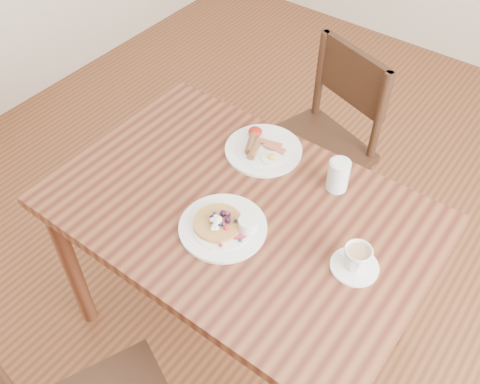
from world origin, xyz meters
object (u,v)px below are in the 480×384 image
Objects in this scene: dining_table at (240,227)px; teacup_saucer at (356,260)px; water_glass at (338,175)px; chair_far at (321,139)px; pancake_plate at (225,226)px; breakfast_plate at (262,148)px.

teacup_saucer reaches higher than dining_table.
dining_table is 10.90× the size of water_glass.
chair_far is 0.91m from teacup_saucer.
chair_far is 3.26× the size of pancake_plate.
dining_table is at bearing 116.09° from chair_far.
chair_far is at bearing 98.04° from pancake_plate.
water_glass is (0.20, 0.26, 0.15)m from dining_table.
pancake_plate is 0.40m from teacup_saucer.
dining_table is at bearing -127.33° from water_glass.
chair_far reaches higher than breakfast_plate.
water_glass is at bearing 141.57° from chair_far.
teacup_saucer reaches higher than pancake_plate.
chair_far is (-0.10, 0.71, -0.16)m from dining_table.
teacup_saucer reaches higher than breakfast_plate.
water_glass reaches higher than dining_table.
pancake_plate is at bearing 116.20° from chair_far.
chair_far is 8.00× the size of water_glass.
breakfast_plate is at bearing 107.52° from pancake_plate.
teacup_saucer is (0.40, 0.01, 0.14)m from dining_table.
teacup_saucer is (0.39, 0.11, 0.02)m from pancake_plate.
pancake_plate is at bearing -117.05° from water_glass.
breakfast_plate is (-0.10, 0.26, 0.11)m from dining_table.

